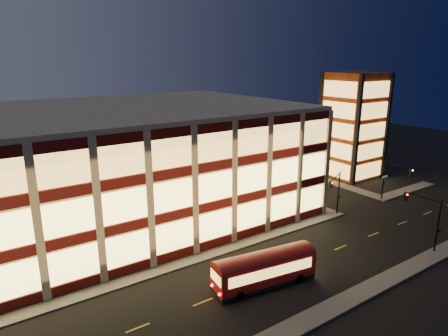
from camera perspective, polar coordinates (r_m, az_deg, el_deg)
ground at (r=41.69m, az=-5.10°, el=-13.86°), size 200.00×200.00×0.00m
sidewalk_office_south at (r=41.26m, az=-9.55°, el=-14.24°), size 54.00×2.00×0.15m
sidewalk_office_east at (r=66.69m, az=4.82°, el=-2.30°), size 2.00×30.00×0.15m
sidewalk_tower_south at (r=69.39m, az=24.45°, el=-2.97°), size 14.00×2.00×0.15m
sidewalk_tower_west at (r=73.91m, az=11.42°, el=-0.78°), size 2.00×30.00×0.15m
office_building at (r=52.55m, az=-17.32°, el=0.29°), size 50.45×30.45×14.50m
stair_tower at (r=73.24m, az=17.90°, el=5.79°), size 8.60×8.60×18.00m
traffic_signal_far at (r=53.68m, az=15.70°, el=-2.76°), size 3.79×1.87×6.00m
traffic_signal_right at (r=62.09m, az=23.01°, el=-0.98°), size 1.20×4.37×6.00m
traffic_signal_near at (r=48.90m, az=26.87°, el=-5.69°), size 0.32×4.45×6.00m
trolley_bus at (r=37.86m, az=5.82°, el=-13.92°), size 10.10×3.92×3.34m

